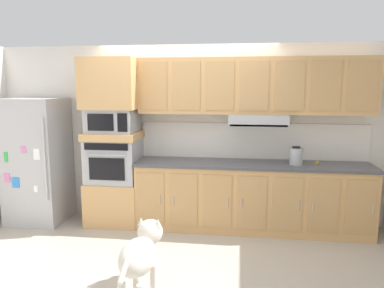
{
  "coord_description": "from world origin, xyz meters",
  "views": [
    {
      "loc": [
        0.77,
        -4.05,
        1.93
      ],
      "look_at": [
        0.21,
        0.04,
        1.27
      ],
      "focal_mm": 33.97,
      "sensor_mm": 36.0,
      "label": 1
    }
  ],
  "objects": [
    {
      "name": "lower_cabinet_run",
      "position": [
        0.93,
        0.75,
        0.44
      ],
      "size": [
        3.08,
        0.63,
        0.88
      ],
      "color": "tan",
      "rests_on": "ground"
    },
    {
      "name": "refrigerator",
      "position": [
        -2.1,
        0.68,
        0.88
      ],
      "size": [
        0.76,
        0.73,
        1.76
      ],
      "color": "#ADADB2",
      "rests_on": "ground"
    },
    {
      "name": "dog",
      "position": [
        -0.1,
        -1.05,
        0.44
      ],
      "size": [
        0.34,
        0.97,
        0.67
      ],
      "rotation": [
        0.0,
        0.0,
        1.5
      ],
      "color": "beige",
      "rests_on": "ground"
    },
    {
      "name": "oven_base_cabinet",
      "position": [
        -0.98,
        0.75,
        0.3
      ],
      "size": [
        0.74,
        0.62,
        0.6
      ],
      "primitive_type": "cube",
      "color": "tan",
      "rests_on": "ground"
    },
    {
      "name": "ground_plane",
      "position": [
        0.0,
        0.0,
        0.0
      ],
      "size": [
        9.6,
        9.6,
        0.0
      ],
      "primitive_type": "plane",
      "color": "#B2A899"
    },
    {
      "name": "back_kitchen_wall",
      "position": [
        0.0,
        1.11,
        1.25
      ],
      "size": [
        6.2,
        0.12,
        2.5
      ],
      "primitive_type": "cube",
      "color": "silver",
      "rests_on": "ground"
    },
    {
      "name": "screwdriver",
      "position": [
        1.79,
        0.81,
        0.93
      ],
      "size": [
        0.16,
        0.15,
        0.03
      ],
      "color": "yellow",
      "rests_on": "countertop_slab"
    },
    {
      "name": "microwave",
      "position": [
        -0.98,
        0.75,
        1.46
      ],
      "size": [
        0.64,
        0.54,
        0.32
      ],
      "color": "#A8AAAF",
      "rests_on": "appliance_mid_shelf"
    },
    {
      "name": "built_in_oven",
      "position": [
        -0.98,
        0.75,
        0.9
      ],
      "size": [
        0.7,
        0.62,
        0.6
      ],
      "color": "#A8AAAF",
      "rests_on": "oven_base_cabinet"
    },
    {
      "name": "appliance_upper_cabinet",
      "position": [
        -0.98,
        0.75,
        1.96
      ],
      "size": [
        0.74,
        0.62,
        0.68
      ],
      "primitive_type": "cube",
      "color": "tan",
      "rests_on": "microwave"
    },
    {
      "name": "appliance_mid_shelf",
      "position": [
        -0.98,
        0.75,
        1.25
      ],
      "size": [
        0.74,
        0.62,
        0.1
      ],
      "primitive_type": "cube",
      "color": "tan",
      "rests_on": "built_in_oven"
    },
    {
      "name": "countertop_slab",
      "position": [
        0.93,
        0.75,
        0.9
      ],
      "size": [
        3.12,
        0.64,
        0.04
      ],
      "primitive_type": "cube",
      "color": "#4C4C51",
      "rests_on": "lower_cabinet_run"
    },
    {
      "name": "upper_cabinet_with_hood",
      "position": [
        0.93,
        0.87,
        1.9
      ],
      "size": [
        3.08,
        0.48,
        0.88
      ],
      "color": "tan",
      "rests_on": "backsplash_panel"
    },
    {
      "name": "backsplash_panel",
      "position": [
        0.93,
        1.04,
        1.17
      ],
      "size": [
        3.12,
        0.02,
        0.5
      ],
      "primitive_type": "cube",
      "color": "white",
      "rests_on": "countertop_slab"
    },
    {
      "name": "electric_kettle",
      "position": [
        1.49,
        0.7,
        1.03
      ],
      "size": [
        0.17,
        0.17,
        0.24
      ],
      "color": "#A8AAAF",
      "rests_on": "countertop_slab"
    }
  ]
}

